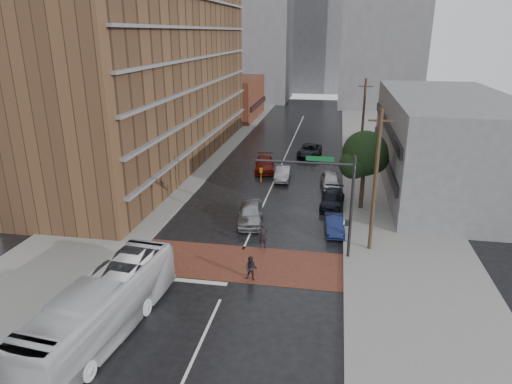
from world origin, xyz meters
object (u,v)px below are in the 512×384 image
at_px(pedestrian_b, 251,269).
at_px(car_travel_b, 283,173).
at_px(suv_travel, 309,151).
at_px(car_travel_a, 250,213).
at_px(car_parked_near, 334,225).
at_px(car_parked_mid, 332,199).
at_px(car_parked_far, 331,181).
at_px(transit_bus, 102,309).
at_px(pedestrian_a, 263,236).
at_px(car_travel_c, 265,164).

relative_size(pedestrian_b, car_travel_b, 0.38).
relative_size(car_travel_b, suv_travel, 0.78).
relative_size(car_travel_a, car_parked_near, 1.29).
bearing_deg(car_parked_mid, pedestrian_b, -105.11).
height_order(car_parked_mid, car_parked_far, car_parked_far).
bearing_deg(car_parked_far, car_parked_near, -92.82).
relative_size(car_travel_a, car_parked_far, 1.07).
relative_size(pedestrian_b, car_parked_mid, 0.33).
xyz_separation_m(suv_travel, car_parked_near, (3.37, -22.47, -0.11)).
distance_m(transit_bus, suv_travel, 38.16).
xyz_separation_m(pedestrian_b, car_parked_near, (4.96, 8.16, -0.16)).
height_order(transit_bus, car_parked_near, transit_bus).
bearing_deg(pedestrian_b, car_travel_b, 95.88).
xyz_separation_m(car_travel_b, car_parked_near, (5.47, -12.48, -0.06)).
bearing_deg(pedestrian_b, pedestrian_a, 94.29).
bearing_deg(transit_bus, car_parked_near, 58.55).
height_order(car_travel_b, car_parked_near, car_travel_b).
xyz_separation_m(pedestrian_b, car_travel_b, (-0.51, 20.64, -0.10)).
xyz_separation_m(pedestrian_a, car_travel_b, (-0.52, 16.14, -0.25)).
height_order(car_travel_a, car_parked_near, car_travel_a).
relative_size(car_travel_b, car_parked_mid, 0.89).
relative_size(suv_travel, car_parked_mid, 1.13).
bearing_deg(car_parked_near, car_parked_far, 87.79).
distance_m(car_travel_c, car_parked_far, 8.87).
height_order(pedestrian_b, car_parked_near, pedestrian_b).
height_order(pedestrian_a, car_parked_near, pedestrian_a).
bearing_deg(car_travel_a, car_parked_near, -13.09).
relative_size(car_travel_c, car_parked_near, 1.34).
relative_size(car_travel_a, car_travel_b, 1.17).
distance_m(transit_bus, pedestrian_b, 9.23).
distance_m(pedestrian_a, car_travel_c, 19.31).
bearing_deg(suv_travel, pedestrian_b, -86.40).
distance_m(pedestrian_b, car_parked_far, 19.14).
height_order(transit_bus, car_parked_far, transit_bus).
height_order(pedestrian_b, car_travel_b, pedestrian_b).
xyz_separation_m(car_travel_b, suv_travel, (2.09, 9.99, 0.05)).
bearing_deg(car_travel_b, pedestrian_a, -89.56).
bearing_deg(car_parked_mid, car_parked_far, 97.14).
bearing_deg(car_parked_far, suv_travel, 97.61).
bearing_deg(transit_bus, car_travel_c, 89.36).
bearing_deg(car_travel_b, car_parked_near, -67.76).
relative_size(pedestrian_b, car_parked_far, 0.34).
height_order(car_travel_a, car_travel_b, car_travel_a).
distance_m(pedestrian_a, suv_travel, 26.18).
bearing_deg(car_travel_a, suv_travel, 73.63).
relative_size(transit_bus, car_parked_mid, 2.37).
relative_size(pedestrian_a, car_travel_a, 0.38).
bearing_deg(transit_bus, car_travel_a, 79.16).
distance_m(car_travel_c, car_parked_near, 17.32).
bearing_deg(car_travel_a, pedestrian_b, -86.81).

